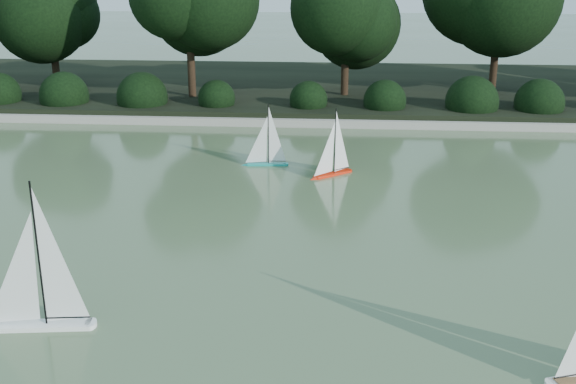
{
  "coord_description": "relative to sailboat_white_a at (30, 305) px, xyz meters",
  "views": [
    {
      "loc": [
        0.9,
        -7.7,
        4.06
      ],
      "look_at": [
        0.18,
        2.1,
        0.7
      ],
      "focal_mm": 45.0,
      "sensor_mm": 36.0,
      "label": 1
    }
  ],
  "objects": [
    {
      "name": "ground",
      "position": [
        2.48,
        0.77,
        -0.29
      ],
      "size": [
        80.0,
        80.0,
        0.0
      ],
      "primitive_type": "plane",
      "color": "#3E5030",
      "rests_on": "ground"
    },
    {
      "name": "pond_coping",
      "position": [
        2.48,
        9.77,
        -0.2
      ],
      "size": [
        40.0,
        0.35,
        0.18
      ],
      "primitive_type": "cube",
      "color": "gray",
      "rests_on": "ground"
    },
    {
      "name": "far_bank",
      "position": [
        2.48,
        13.77,
        -0.14
      ],
      "size": [
        40.0,
        8.0,
        0.3
      ],
      "primitive_type": "cube",
      "color": "black",
      "rests_on": "ground"
    },
    {
      "name": "tree_line",
      "position": [
        3.71,
        12.21,
        2.35
      ],
      "size": [
        26.31,
        3.93,
        4.39
      ],
      "color": "black",
      "rests_on": "ground"
    },
    {
      "name": "shrub_hedge",
      "position": [
        2.48,
        10.67,
        0.16
      ],
      "size": [
        29.1,
        1.1,
        1.1
      ],
      "color": "black",
      "rests_on": "ground"
    },
    {
      "name": "sailboat_white_a",
      "position": [
        0.0,
        0.0,
        0.0
      ],
      "size": [
        1.35,
        0.37,
        1.84
      ],
      "color": "white",
      "rests_on": "ground"
    },
    {
      "name": "sailboat_orange",
      "position": [
        3.21,
        5.9,
        -0.08
      ],
      "size": [
        0.83,
        0.73,
        1.35
      ],
      "color": "#FA290D",
      "rests_on": "ground"
    },
    {
      "name": "sailboat_teal",
      "position": [
        1.9,
        6.49,
        -0.09
      ],
      "size": [
        0.94,
        0.22,
        1.28
      ],
      "color": "teal",
      "rests_on": "ground"
    }
  ]
}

